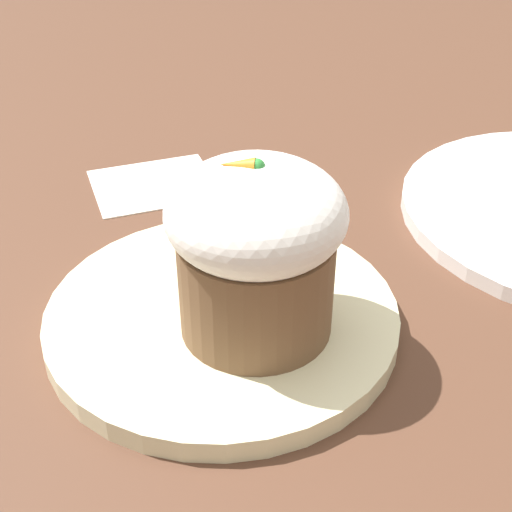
{
  "coord_description": "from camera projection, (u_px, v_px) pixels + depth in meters",
  "views": [
    {
      "loc": [
        -0.07,
        0.35,
        0.3
      ],
      "look_at": [
        -0.02,
        0.01,
        0.07
      ],
      "focal_mm": 50.0,
      "sensor_mm": 36.0,
      "label": 1
    }
  ],
  "objects": [
    {
      "name": "ground_plane",
      "position": [
        222.0,
        325.0,
        0.46
      ],
      "size": [
        4.0,
        4.0,
        0.0
      ],
      "primitive_type": "plane",
      "color": "#513323"
    },
    {
      "name": "dessert_plate",
      "position": [
        222.0,
        316.0,
        0.46
      ],
      "size": [
        0.23,
        0.23,
        0.01
      ],
      "color": "beige",
      "rests_on": "ground_plane"
    },
    {
      "name": "carrot_cake",
      "position": [
        256.0,
        246.0,
        0.41
      ],
      "size": [
        0.1,
        0.1,
        0.11
      ],
      "color": "brown",
      "rests_on": "dessert_plate"
    },
    {
      "name": "spoon",
      "position": [
        213.0,
        298.0,
        0.46
      ],
      "size": [
        0.08,
        0.13,
        0.01
      ],
      "color": "#B7B7BC",
      "rests_on": "dessert_plate"
    },
    {
      "name": "paper_napkin",
      "position": [
        154.0,
        184.0,
        0.62
      ],
      "size": [
        0.13,
        0.13,
        0.0
      ],
      "color": "white",
      "rests_on": "ground_plane"
    }
  ]
}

